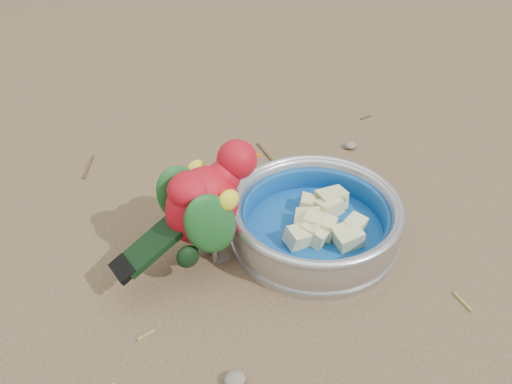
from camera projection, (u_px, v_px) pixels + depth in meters
name	position (u px, v px, depth m)	size (l,w,h in m)	color
ground	(308.00, 303.00, 0.69)	(60.00, 60.00, 0.00)	brown
food_bowl	(314.00, 234.00, 0.77)	(0.23, 0.23, 0.02)	#B2B2BA
bowl_wall	(315.00, 217.00, 0.75)	(0.23, 0.23, 0.04)	#B2B2BA
fruit_wedges	(315.00, 221.00, 0.76)	(0.14, 0.14, 0.03)	beige
lory_parrot	(206.00, 212.00, 0.70)	(0.09, 0.19, 0.16)	#AA0B19
ground_debris	(250.00, 267.00, 0.73)	(0.90, 0.80, 0.01)	olive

